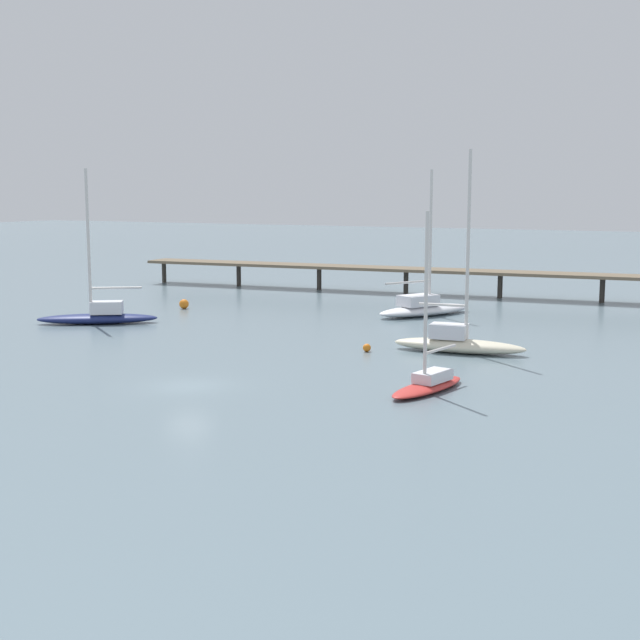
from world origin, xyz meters
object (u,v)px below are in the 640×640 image
(pier, at_px, (599,267))
(sailboat_cream, at_px, (458,340))
(sailboat_red, at_px, (429,380))
(mooring_buoy_inner, at_px, (184,304))
(sailboat_navy, at_px, (99,314))
(sailboat_white, at_px, (424,307))
(mooring_buoy_near, at_px, (367,348))

(pier, height_order, sailboat_cream, sailboat_cream)
(sailboat_red, relative_size, mooring_buoy_inner, 11.01)
(mooring_buoy_inner, bearing_deg, sailboat_navy, -94.95)
(sailboat_navy, bearing_deg, sailboat_white, 36.45)
(sailboat_red, bearing_deg, pier, 87.37)
(pier, height_order, sailboat_red, sailboat_red)
(pier, xyz_separation_m, sailboat_navy, (-33.54, -31.76, -2.58))
(mooring_buoy_inner, bearing_deg, sailboat_red, -34.25)
(sailboat_white, bearing_deg, sailboat_red, -69.57)
(sailboat_red, relative_size, sailboat_navy, 0.78)
(sailboat_red, bearing_deg, sailboat_navy, 161.52)
(sailboat_red, distance_m, sailboat_cream, 11.54)
(sailboat_white, xyz_separation_m, sailboat_navy, (-21.70, -16.02, 0.00))
(sailboat_navy, distance_m, mooring_buoy_inner, 10.39)
(sailboat_white, height_order, sailboat_cream, sailboat_cream)
(pier, xyz_separation_m, mooring_buoy_inner, (-32.65, -21.41, -2.91))
(sailboat_white, xyz_separation_m, sailboat_cream, (7.86, -15.23, 0.06))
(sailboat_navy, xyz_separation_m, sailboat_cream, (29.56, 0.80, 0.06))
(sailboat_cream, relative_size, mooring_buoy_inner, 15.22)
(sailboat_white, relative_size, mooring_buoy_inner, 14.22)
(pier, relative_size, sailboat_red, 7.33)
(pier, height_order, mooring_buoy_inner, pier)
(pier, distance_m, mooring_buoy_near, 34.84)
(sailboat_red, height_order, mooring_buoy_inner, sailboat_red)
(sailboat_cream, distance_m, mooring_buoy_near, 5.99)
(mooring_buoy_near, bearing_deg, sailboat_red, -50.03)
(mooring_buoy_near, relative_size, mooring_buoy_inner, 0.62)
(pier, relative_size, sailboat_navy, 5.69)
(sailboat_cream, distance_m, mooring_buoy_inner, 30.22)
(sailboat_white, distance_m, mooring_buoy_inner, 21.56)
(pier, bearing_deg, mooring_buoy_near, -105.76)
(sailboat_navy, distance_m, mooring_buoy_near, 24.18)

